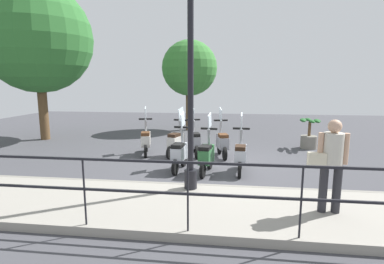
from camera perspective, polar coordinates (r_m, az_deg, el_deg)
name	(u,v)px	position (r m, az deg, el deg)	size (l,w,h in m)	color
ground_plane	(208,164)	(8.66, 3.13, -6.17)	(28.00, 28.00, 0.00)	#424247
promenade_walkway	(196,207)	(5.67, 0.75, -14.04)	(2.20, 20.00, 0.15)	gray
fence_railing	(188,182)	(4.40, -0.80, -9.54)	(0.04, 16.03, 1.07)	black
lamp_post_near	(191,87)	(5.97, -0.28, 8.55)	(0.26, 0.90, 4.68)	black
pedestrian_with_bag	(331,159)	(5.49, 24.96, -4.71)	(0.32, 0.65, 1.59)	#28282D
tree_large	(37,39)	(13.66, -27.37, 15.48)	(4.22, 4.22, 6.12)	brown
tree_distant	(189,69)	(14.60, -0.48, 12.00)	(2.64, 2.64, 4.32)	brown
potted_palm	(309,136)	(11.39, 21.39, -0.71)	(1.06, 0.66, 1.05)	slate
scooter_near_0	(240,155)	(7.82, 9.20, -4.34)	(1.23, 0.44, 1.54)	black
scooter_near_1	(206,155)	(7.72, 2.78, -4.43)	(1.23, 0.46, 1.54)	black
scooter_near_2	(179,153)	(7.96, -2.40, -3.99)	(1.23, 0.44, 1.54)	black
scooter_far_0	(222,142)	(9.42, 5.77, -1.89)	(1.22, 0.51, 1.54)	black
scooter_far_1	(195,141)	(9.54, 0.49, -1.71)	(1.21, 0.53, 1.54)	black
scooter_far_2	(176,141)	(9.47, -3.00, -1.80)	(1.20, 0.55, 1.54)	black
scooter_far_3	(146,140)	(9.83, -8.80, -1.48)	(1.21, 0.51, 1.54)	black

